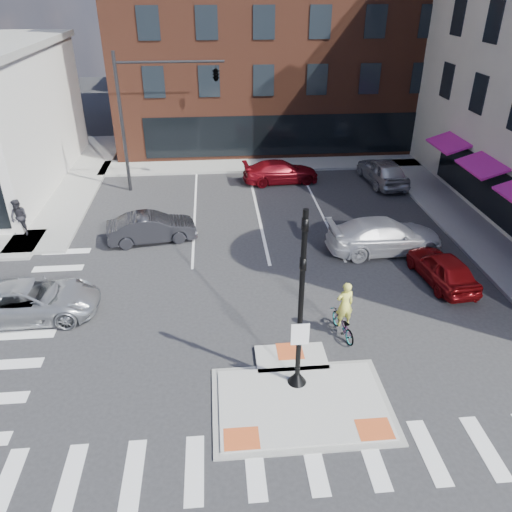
{
  "coord_description": "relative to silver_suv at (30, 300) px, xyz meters",
  "views": [
    {
      "loc": [
        -2.36,
        -11.39,
        11.33
      ],
      "look_at": [
        -0.87,
        5.37,
        2.0
      ],
      "focal_mm": 35.0,
      "sensor_mm": 36.0,
      "label": 1
    }
  ],
  "objects": [
    {
      "name": "red_sedan",
      "position": [
        16.61,
        1.0,
        -0.04
      ],
      "size": [
        2.05,
        4.14,
        1.36
      ],
      "primitive_type": "imported",
      "rotation": [
        0.0,
        0.0,
        3.26
      ],
      "color": "maroon",
      "rests_on": "ground"
    },
    {
      "name": "building_far_left",
      "position": [
        5.5,
        47.0,
        4.29
      ],
      "size": [
        10.0,
        12.0,
        10.0
      ],
      "primitive_type": "cube",
      "color": "slate",
      "rests_on": "ground"
    },
    {
      "name": "bg_car_silver",
      "position": [
        17.73,
        12.77,
        0.11
      ],
      "size": [
        2.36,
        4.98,
        1.64
      ],
      "primitive_type": "imported",
      "rotation": [
        0.0,
        0.0,
        3.23
      ],
      "color": "silver",
      "rests_on": "ground"
    },
    {
      "name": "refuge_island",
      "position": [
        9.5,
        -5.26,
        -0.66
      ],
      "size": [
        5.4,
        4.65,
        0.13
      ],
      "color": "gray",
      "rests_on": "ground"
    },
    {
      "name": "signal_pole",
      "position": [
        9.5,
        -4.6,
        1.64
      ],
      "size": [
        0.6,
        0.6,
        5.98
      ],
      "color": "black",
      "rests_on": "refuge_island"
    },
    {
      "name": "building_far_right",
      "position": [
        18.5,
        49.0,
        5.29
      ],
      "size": [
        12.0,
        12.0,
        12.0
      ],
      "primitive_type": "cube",
      "color": "brown",
      "rests_on": "ground"
    },
    {
      "name": "white_pickup",
      "position": [
        15.04,
        3.97,
        0.08
      ],
      "size": [
        5.6,
        2.57,
        1.59
      ],
      "primitive_type": "imported",
      "rotation": [
        0.0,
        0.0,
        1.63
      ],
      "color": "silver",
      "rests_on": "ground"
    },
    {
      "name": "silver_suv",
      "position": [
        0.0,
        0.0,
        0.0
      ],
      "size": [
        5.24,
        2.58,
        1.43
      ],
      "primitive_type": "imported",
      "rotation": [
        0.0,
        0.0,
        1.61
      ],
      "color": "#B3B7BB",
      "rests_on": "ground"
    },
    {
      "name": "ground",
      "position": [
        9.5,
        -5.0,
        -0.71
      ],
      "size": [
        120.0,
        120.0,
        0.0
      ],
      "primitive_type": "plane",
      "color": "#28282B",
      "rests_on": "ground"
    },
    {
      "name": "bg_car_dark",
      "position": [
        4.0,
        6.0,
        -0.01
      ],
      "size": [
        4.47,
        2.18,
        1.41
      ],
      "primitive_type": "imported",
      "rotation": [
        0.0,
        0.0,
        1.74
      ],
      "color": "#26262B",
      "rests_on": "ground"
    },
    {
      "name": "cyclist",
      "position": [
        11.55,
        -2.2,
        0.03
      ],
      "size": [
        0.93,
        1.84,
        2.21
      ],
      "rotation": [
        0.0,
        0.0,
        3.33
      ],
      "color": "#3F3F44",
      "rests_on": "ground"
    },
    {
      "name": "pedestrian_a",
      "position": [
        -2.5,
        6.94,
        0.37
      ],
      "size": [
        1.1,
        0.98,
        1.87
      ],
      "primitive_type": "imported",
      "rotation": [
        0.0,
        0.0,
        -0.36
      ],
      "color": "black",
      "rests_on": "sidewalk_nw"
    },
    {
      "name": "mast_arm_signal",
      "position": [
        6.03,
        13.0,
        5.49
      ],
      "size": [
        6.1,
        2.24,
        8.0
      ],
      "color": "black",
      "rests_on": "ground"
    },
    {
      "name": "sidewalk_e",
      "position": [
        20.3,
        5.0,
        -0.64
      ],
      "size": [
        3.0,
        24.0,
        0.15
      ],
      "primitive_type": "cube",
      "color": "gray",
      "rests_on": "ground"
    },
    {
      "name": "building_n",
      "position": [
        12.5,
        26.99,
        7.09
      ],
      "size": [
        24.4,
        18.4,
        15.5
      ],
      "color": "#522719",
      "rests_on": "ground"
    },
    {
      "name": "sidewalk_n",
      "position": [
        12.5,
        17.0,
        -0.64
      ],
      "size": [
        26.0,
        3.0,
        0.15
      ],
      "primitive_type": "cube",
      "color": "gray",
      "rests_on": "ground"
    },
    {
      "name": "bg_car_red",
      "position": [
        11.38,
        13.57,
        -0.02
      ],
      "size": [
        4.91,
        2.36,
        1.38
      ],
      "primitive_type": "imported",
      "rotation": [
        0.0,
        0.0,
        1.66
      ],
      "color": "maroon",
      "rests_on": "ground"
    }
  ]
}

